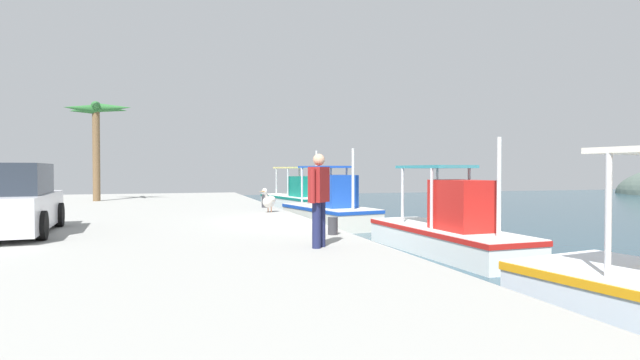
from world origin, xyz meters
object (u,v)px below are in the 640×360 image
pelican (269,200)px  parked_car (7,202)px  fishing_boat_nearest (299,199)px  mooring_bollard_nearest (265,201)px  mooring_bollard_second (333,226)px  fishing_boat_second (330,210)px  fisherman_standing (319,196)px  fishing_boat_third (448,230)px  palm_tree (97,118)px

pelican → parked_car: size_ratio=0.20×
fishing_boat_nearest → parked_car: fishing_boat_nearest is taller
fishing_boat_nearest → mooring_bollard_nearest: fishing_boat_nearest is taller
fishing_boat_nearest → pelican: 10.53m
pelican → mooring_bollard_second: size_ratio=2.24×
fishing_boat_second → fisherman_standing: 10.29m
fishing_boat_nearest → parked_car: bearing=-36.4°
fishing_boat_nearest → fishing_boat_third: (14.75, 0.23, 0.00)m
pelican → fisherman_standing: fisherman_standing is taller
mooring_bollard_nearest → palm_tree: size_ratio=0.11×
pelican → parked_car: 7.66m
fishing_boat_third → palm_tree: palm_tree is taller
fishing_boat_second → mooring_bollard_nearest: (-0.05, -2.59, 0.39)m
pelican → mooring_bollard_second: bearing=2.4°
fishing_boat_third → parked_car: 10.48m
fisherman_standing → fishing_boat_second: bearing=160.6°
fishing_boat_nearest → palm_tree: (1.65, -9.92, 3.98)m
parked_car → mooring_bollard_second: bearing=73.2°
mooring_bollard_nearest → mooring_bollard_second: 8.09m
fishing_boat_nearest → fishing_boat_third: fishing_boat_nearest is taller
mooring_bollard_second → fisherman_standing: bearing=-26.6°
fishing_boat_nearest → fishing_boat_second: (7.82, -0.74, 0.03)m
fishing_boat_second → parked_car: bearing=-57.7°
mooring_bollard_nearest → mooring_bollard_second: mooring_bollard_nearest is taller
pelican → mooring_bollard_second: (5.97, 0.25, -0.21)m
fisherman_standing → mooring_bollard_second: 1.96m
parked_car → mooring_bollard_second: (2.07, 6.84, -0.52)m
fisherman_standing → palm_tree: bearing=-159.9°
fishing_boat_second → mooring_bollard_nearest: 2.62m
fishing_boat_nearest → pelican: bearing=-19.9°
fisherman_standing → parked_car: fisherman_standing is taller
pelican → mooring_bollard_nearest: pelican is taller
parked_car → palm_tree: size_ratio=0.93×
fishing_boat_nearest → mooring_bollard_nearest: (7.77, -3.33, 0.42)m
fishing_boat_nearest → mooring_bollard_second: size_ratio=16.60×
parked_car → mooring_bollard_nearest: 9.12m
fishing_boat_second → fishing_boat_third: (6.93, 0.97, -0.03)m
fishing_boat_nearest → fishing_boat_third: bearing=0.9°
fishing_boat_second → palm_tree: 11.74m
mooring_bollard_second → parked_car: bearing=-106.8°
mooring_bollard_nearest → mooring_bollard_second: size_ratio=1.30×
fishing_boat_second → palm_tree: bearing=-123.9°
mooring_bollard_second → pelican: bearing=-177.6°
palm_tree → fishing_boat_second: bearing=56.1°
pelican → fisherman_standing: size_ratio=0.50×
fishing_boat_second → parked_car: size_ratio=1.22×
fisherman_standing → mooring_bollard_nearest: bearing=175.2°
fishing_boat_third → pelican: fishing_boat_third is taller
fishing_boat_nearest → mooring_bollard_nearest: 8.46m
fishing_boat_nearest → fisherman_standing: bearing=-13.3°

